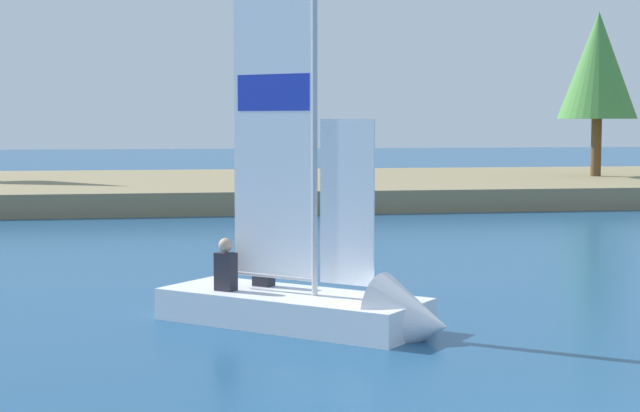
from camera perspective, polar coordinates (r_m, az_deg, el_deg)
The scene contains 3 objects.
shore_bank at distance 38.37m, azimuth -2.48°, elevation 1.04°, with size 80.00×14.87×0.72m, color #897A56.
shoreline_tree_midleft at distance 41.18m, azimuth 15.37°, elevation 7.61°, with size 3.06×3.06×6.40m.
sailboat at distance 13.96m, azimuth 0.68°, elevation -5.40°, with size 4.13×3.83×5.51m.
Camera 1 is at (-4.53, -6.96, 2.86)m, focal length 56.87 mm.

